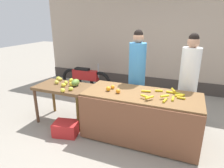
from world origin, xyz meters
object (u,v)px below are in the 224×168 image
object	(u,v)px
vendor_woman_blue_shirt	(137,76)
produce_sack	(113,100)
parked_motorcycle	(86,78)
produce_crate	(66,129)
vendor_woman_white_shirt	(188,83)

from	to	relation	value
vendor_woman_blue_shirt	produce_sack	bearing A→B (deg)	171.17
parked_motorcycle	produce_sack	distance (m)	1.60
produce_crate	produce_sack	world-z (taller)	produce_sack
vendor_woman_white_shirt	vendor_woman_blue_shirt	bearing A→B (deg)	-179.84
vendor_woman_white_shirt	produce_crate	distance (m)	2.45
produce_crate	vendor_woman_white_shirt	bearing A→B (deg)	29.17
vendor_woman_blue_shirt	produce_crate	xyz separation A→B (m)	(-1.03, -1.12, -0.82)
vendor_woman_blue_shirt	produce_sack	size ratio (longest dim) A/B	3.31
vendor_woman_white_shirt	produce_sack	distance (m)	1.68
parked_motorcycle	vendor_woman_white_shirt	bearing A→B (deg)	-20.67
vendor_woman_blue_shirt	parked_motorcycle	distance (m)	2.17
parked_motorcycle	produce_sack	size ratio (longest dim) A/B	2.81
vendor_woman_blue_shirt	vendor_woman_white_shirt	bearing A→B (deg)	0.16
produce_sack	parked_motorcycle	bearing A→B (deg)	142.17
parked_motorcycle	vendor_woman_blue_shirt	bearing A→B (deg)	-30.35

